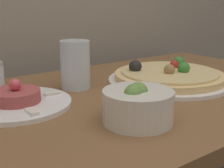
% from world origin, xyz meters
% --- Properties ---
extents(dining_table, '(1.21, 0.64, 0.72)m').
position_xyz_m(dining_table, '(0.00, 0.32, 0.61)').
color(dining_table, brown).
rests_on(dining_table, ground_plane).
extents(pizza_plate, '(0.34, 0.34, 0.06)m').
position_xyz_m(pizza_plate, '(0.20, 0.33, 0.74)').
color(pizza_plate, white).
rests_on(pizza_plate, dining_table).
extents(tartare_plate, '(0.24, 0.24, 0.06)m').
position_xyz_m(tartare_plate, '(-0.22, 0.38, 0.73)').
color(tartare_plate, white).
rests_on(tartare_plate, dining_table).
extents(small_bowl, '(0.14, 0.14, 0.08)m').
position_xyz_m(small_bowl, '(-0.07, 0.16, 0.76)').
color(small_bowl, silver).
rests_on(small_bowl, dining_table).
extents(drinking_glass, '(0.08, 0.08, 0.12)m').
position_xyz_m(drinking_glass, '(-0.04, 0.43, 0.78)').
color(drinking_glass, silver).
rests_on(drinking_glass, dining_table).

